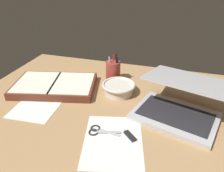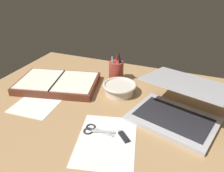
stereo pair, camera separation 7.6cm
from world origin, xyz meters
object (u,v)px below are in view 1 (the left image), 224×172
pen_cup (113,71)px  planner (55,85)px  bowl (119,88)px  laptop (179,104)px  scissors (98,131)px

pen_cup → planner: size_ratio=0.37×
bowl → planner: 32.90cm
laptop → pen_cup: size_ratio=2.51×
pen_cup → planner: (-25.85, -18.05, -3.64)cm
pen_cup → scissors: size_ratio=1.35×
bowl → scissors: bearing=-89.9°
pen_cup → scissors: pen_cup is taller
bowl → scissors: bowl is taller
bowl → scissors: 30.40cm
laptop → planner: size_ratio=0.92×
planner → scissors: bearing=-50.9°
bowl → pen_cup: pen_cup is taller
laptop → scissors: size_ratio=3.40×
laptop → planner: 61.58cm
bowl → pen_cup: 14.50cm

